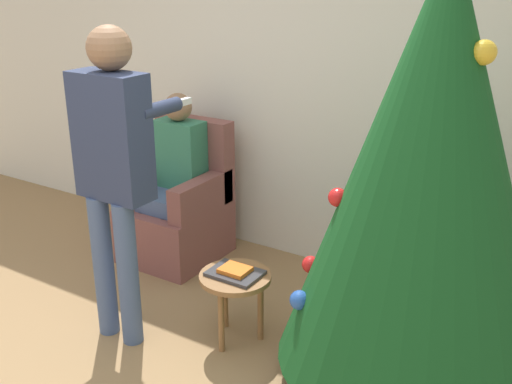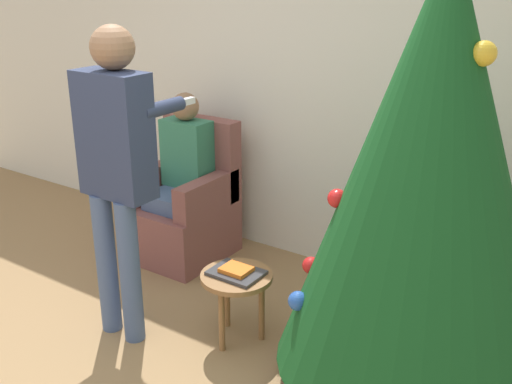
% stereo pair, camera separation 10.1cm
% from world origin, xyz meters
% --- Properties ---
extents(wall_back, '(8.00, 0.06, 2.70)m').
position_xyz_m(wall_back, '(0.00, 2.23, 1.35)').
color(wall_back, silver).
rests_on(wall_back, ground_plane).
extents(christmas_tree, '(1.39, 1.39, 2.22)m').
position_xyz_m(christmas_tree, '(1.25, 1.19, 1.19)').
color(christmas_tree, brown).
rests_on(christmas_tree, ground_plane).
extents(armchair, '(0.64, 0.68, 1.03)m').
position_xyz_m(armchair, '(-0.74, 1.75, 0.36)').
color(armchair, brown).
rests_on(armchair, ground_plane).
extents(person_seated, '(0.36, 0.46, 1.24)m').
position_xyz_m(person_seated, '(-0.74, 1.72, 0.68)').
color(person_seated, '#475B84').
rests_on(person_seated, ground_plane).
extents(person_standing, '(0.44, 0.57, 1.80)m').
position_xyz_m(person_standing, '(-0.34, 0.75, 1.09)').
color(person_standing, '#475B84').
rests_on(person_standing, ground_plane).
extents(side_stool, '(0.42, 0.42, 0.43)m').
position_xyz_m(side_stool, '(0.25, 1.03, 0.36)').
color(side_stool, olive).
rests_on(side_stool, ground_plane).
extents(laptop, '(0.30, 0.22, 0.02)m').
position_xyz_m(laptop, '(0.25, 1.03, 0.44)').
color(laptop, '#38383D').
rests_on(laptop, side_stool).
extents(book, '(0.17, 0.14, 0.02)m').
position_xyz_m(book, '(0.25, 1.03, 0.46)').
color(book, orange).
rests_on(book, laptop).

